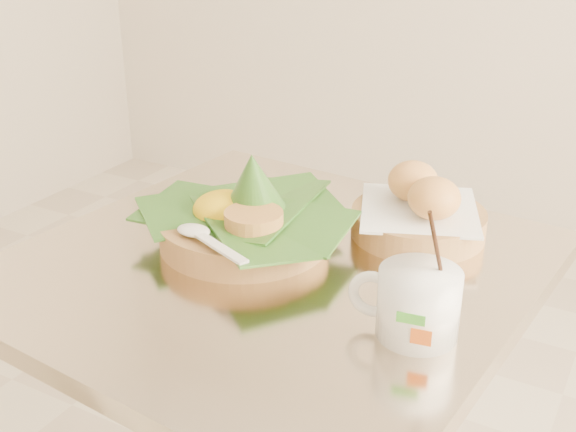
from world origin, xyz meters
The scene contains 4 objects.
cafe_table centered at (0.10, -0.04, 0.53)m, with size 0.76×0.76×0.75m.
rice_basket centered at (0.03, -0.01, 0.79)m, with size 0.32×0.32×0.16m.
bread_basket centered at (0.25, 0.15, 0.79)m, with size 0.23×0.23×0.11m.
coffee_mug centered at (0.34, -0.12, 0.80)m, with size 0.14×0.10×0.17m.
Camera 1 is at (0.57, -0.83, 1.24)m, focal length 45.00 mm.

